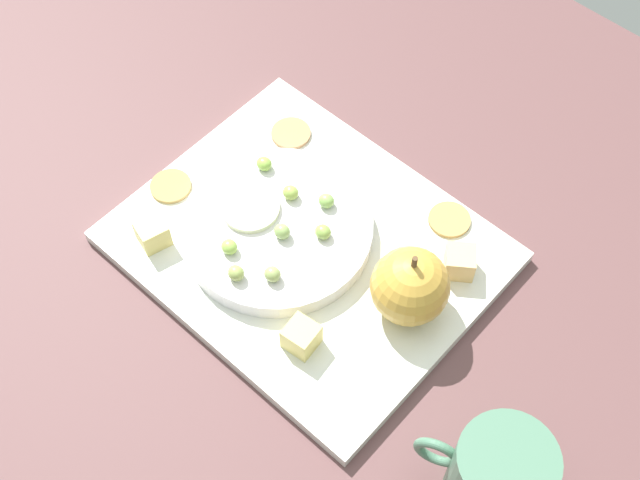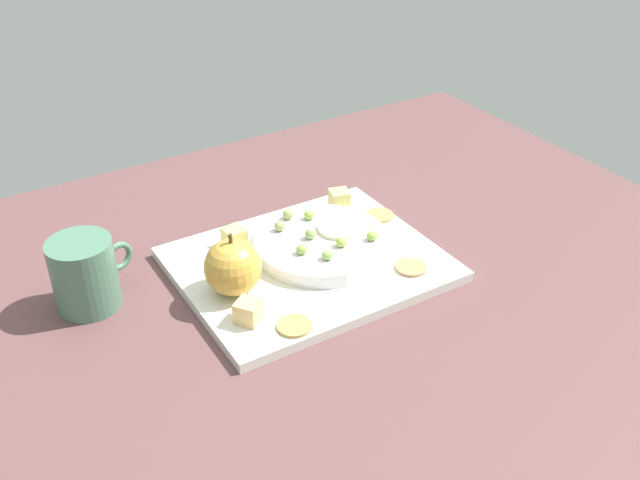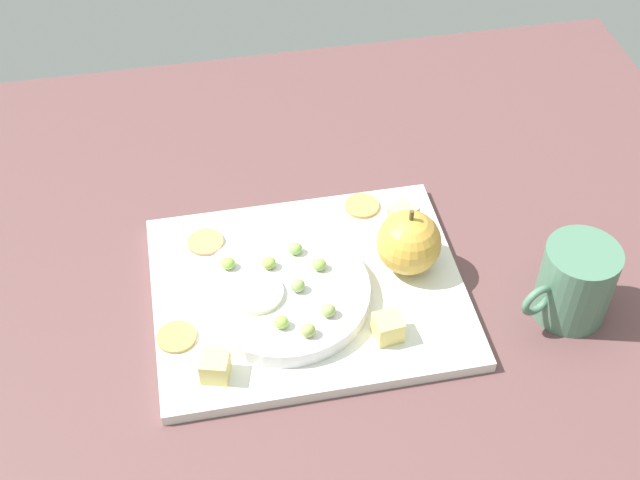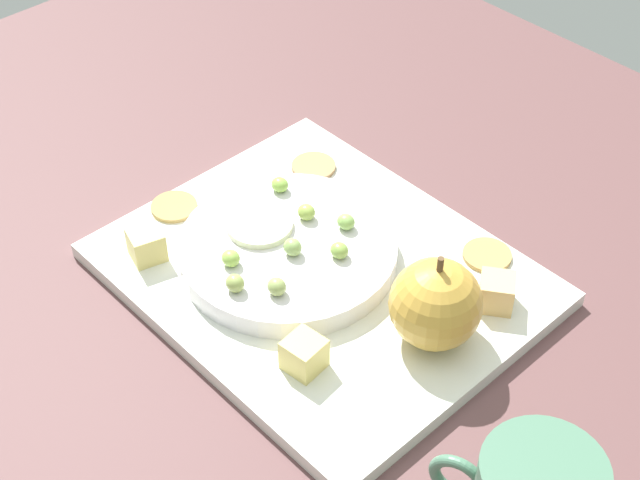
# 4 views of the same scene
# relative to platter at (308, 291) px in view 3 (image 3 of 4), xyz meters

# --- Properties ---
(table) EXTENTS (1.14, 0.90, 0.04)m
(table) POSITION_rel_platter_xyz_m (-0.01, 0.03, -0.03)
(table) COLOR brown
(table) RESTS_ON ground
(platter) EXTENTS (0.34, 0.28, 0.01)m
(platter) POSITION_rel_platter_xyz_m (0.00, 0.00, 0.00)
(platter) COLOR silver
(platter) RESTS_ON table
(serving_dish) EXTENTS (0.19, 0.19, 0.02)m
(serving_dish) POSITION_rel_platter_xyz_m (-0.03, -0.01, 0.02)
(serving_dish) COLOR white
(serving_dish) RESTS_ON platter
(apple_whole) EXTENTS (0.07, 0.07, 0.07)m
(apple_whole) POSITION_rel_platter_xyz_m (0.12, 0.01, 0.04)
(apple_whole) COLOR gold
(apple_whole) RESTS_ON platter
(apple_stem) EXTENTS (0.01, 0.00, 0.01)m
(apple_stem) POSITION_rel_platter_xyz_m (0.12, 0.01, 0.09)
(apple_stem) COLOR brown
(apple_stem) RESTS_ON apple_whole
(cheese_cube_0) EXTENTS (0.03, 0.03, 0.03)m
(cheese_cube_0) POSITION_rel_platter_xyz_m (0.07, -0.08, 0.02)
(cheese_cube_0) COLOR #EBD370
(cheese_cube_0) RESTS_ON platter
(cheese_cube_1) EXTENTS (0.04, 0.04, 0.03)m
(cheese_cube_1) POSITION_rel_platter_xyz_m (0.13, 0.07, 0.02)
(cheese_cube_1) COLOR #F3C378
(cheese_cube_1) RESTS_ON platter
(cheese_cube_2) EXTENTS (0.03, 0.03, 0.03)m
(cheese_cube_2) POSITION_rel_platter_xyz_m (-0.11, -0.10, 0.02)
(cheese_cube_2) COLOR #EAD574
(cheese_cube_2) RESTS_ON platter
(cracker_0) EXTENTS (0.04, 0.04, 0.00)m
(cracker_0) POSITION_rel_platter_xyz_m (-0.15, -0.04, 0.01)
(cracker_0) COLOR #AB8B4D
(cracker_0) RESTS_ON platter
(cracker_1) EXTENTS (0.04, 0.04, 0.00)m
(cracker_1) POSITION_rel_platter_xyz_m (0.09, 0.11, 0.01)
(cracker_1) COLOR #AF8A4D
(cracker_1) RESTS_ON platter
(cracker_2) EXTENTS (0.04, 0.04, 0.00)m
(cracker_2) POSITION_rel_platter_xyz_m (-0.11, 0.09, 0.01)
(cracker_2) COLOR #AE8154
(cracker_2) RESTS_ON platter
(grape_0) EXTENTS (0.02, 0.01, 0.01)m
(grape_0) POSITION_rel_platter_xyz_m (-0.01, 0.04, 0.03)
(grape_0) COLOR #88B758
(grape_0) RESTS_ON serving_dish
(grape_1) EXTENTS (0.02, 0.01, 0.01)m
(grape_1) POSITION_rel_platter_xyz_m (-0.08, 0.02, 0.03)
(grape_1) COLOR #90BF4B
(grape_1) RESTS_ON serving_dish
(grape_2) EXTENTS (0.02, 0.01, 0.02)m
(grape_2) POSITION_rel_platter_xyz_m (-0.01, -0.02, 0.03)
(grape_2) COLOR #90B15F
(grape_2) RESTS_ON serving_dish
(grape_3) EXTENTS (0.02, 0.01, 0.01)m
(grape_3) POSITION_rel_platter_xyz_m (-0.04, -0.06, 0.03)
(grape_3) COLOR #97C251
(grape_3) RESTS_ON serving_dish
(grape_4) EXTENTS (0.02, 0.01, 0.01)m
(grape_4) POSITION_rel_platter_xyz_m (0.01, -0.06, 0.03)
(grape_4) COLOR #97AC5E
(grape_4) RESTS_ON serving_dish
(grape_5) EXTENTS (0.02, 0.01, 0.01)m
(grape_5) POSITION_rel_platter_xyz_m (0.01, 0.01, 0.03)
(grape_5) COLOR #88AC4C
(grape_5) RESTS_ON serving_dish
(grape_6) EXTENTS (0.02, 0.01, 0.01)m
(grape_6) POSITION_rel_platter_xyz_m (-0.04, 0.02, 0.03)
(grape_6) COLOR #9CBB4F
(grape_6) RESTS_ON serving_dish
(grape_7) EXTENTS (0.02, 0.01, 0.02)m
(grape_7) POSITION_rel_platter_xyz_m (-0.02, -0.08, 0.03)
(grape_7) COLOR #9AAF59
(grape_7) RESTS_ON serving_dish
(apple_slice_0) EXTENTS (0.06, 0.06, 0.01)m
(apple_slice_0) POSITION_rel_platter_xyz_m (-0.06, -0.02, 0.03)
(apple_slice_0) COLOR beige
(apple_slice_0) RESTS_ON serving_dish
(cup) EXTENTS (0.11, 0.08, 0.09)m
(cup) POSITION_rel_platter_xyz_m (0.27, -0.08, 0.04)
(cup) COLOR #49745B
(cup) RESTS_ON table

